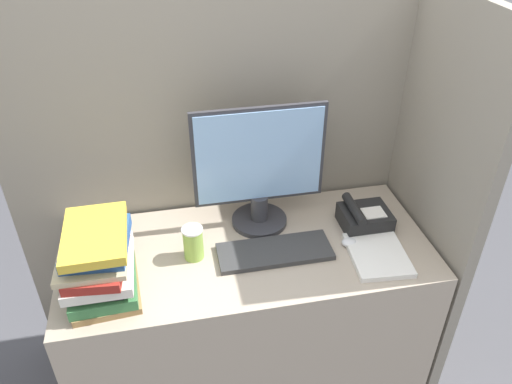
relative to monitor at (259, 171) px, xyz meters
The scene contains 10 objects.
cubicle_panel_rear 0.27m from the monitor, 111.56° to the left, with size 1.79×0.04×1.65m.
cubicle_panel_right 0.69m from the monitor, 10.79° to the right, with size 0.04×0.68×1.65m.
desk 0.65m from the monitor, 116.23° to the right, with size 1.39×0.62×0.76m.
monitor is the anchor object (origin of this frame).
keyboard 0.31m from the monitor, 85.23° to the right, with size 0.43×0.16×0.02m.
mouse 0.44m from the monitor, 34.86° to the right, with size 0.06×0.05×0.03m.
coffee_cup 0.37m from the monitor, 150.12° to the right, with size 0.08×0.08×0.13m.
book_stack 0.67m from the monitor, 155.73° to the right, with size 0.25×0.32×0.25m.
desk_telephone 0.46m from the monitor, 15.45° to the right, with size 0.19×0.18×0.11m.
paper_pile 0.54m from the monitor, 37.64° to the right, with size 0.22×0.27×0.02m.
Camera 1 is at (-0.26, -1.11, 2.00)m, focal length 35.00 mm.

